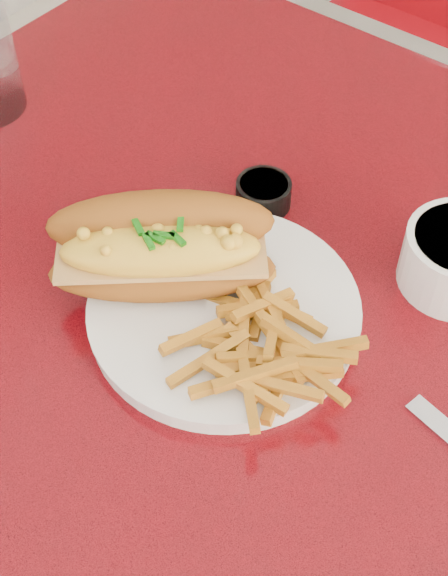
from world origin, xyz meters
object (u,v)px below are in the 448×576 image
Objects in this scene: mac_hoagie at (161,248)px; fork at (297,317)px; dinner_plate at (224,311)px; diner_table at (352,429)px; sauce_cup_left at (263,193)px.

fork is (0.12, 0.03, -0.04)m from mac_hoagie.
mac_hoagie is at bearing -174.30° from dinner_plate.
diner_table is 3.96× the size of dinner_plate.
dinner_plate is 2.47× the size of fork.
fork is at bearing 26.76° from dinner_plate.
dinner_plate is 1.49× the size of mac_hoagie.
fork is 1.80× the size of sauce_cup_left.
mac_hoagie is 0.15m from sauce_cup_left.
diner_table is 5.90× the size of mac_hoagie.
mac_hoagie reaches higher than diner_table.
mac_hoagie is at bearing -157.23° from diner_table.
mac_hoagie is at bearing 107.82° from fork.
dinner_plate is 4.45× the size of sauce_cup_left.
sauce_cup_left is at bearing 47.17° from mac_hoagie.
dinner_plate and fork have the same top height.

